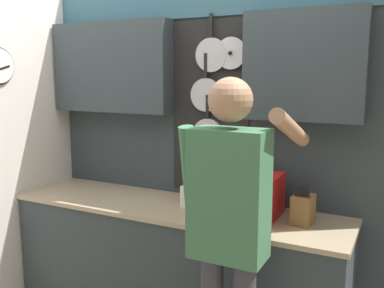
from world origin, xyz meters
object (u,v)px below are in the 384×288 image
at_px(microwave, 238,194).
at_px(knife_block, 303,209).
at_px(person, 230,219).
at_px(utensil_crock, 189,195).

bearing_deg(microwave, knife_block, 0.10).
bearing_deg(knife_block, person, -115.26).
relative_size(microwave, utensil_crock, 1.53).
relative_size(knife_block, utensil_crock, 0.75).
distance_m(utensil_crock, person, 0.74).
bearing_deg(utensil_crock, microwave, -0.18).
bearing_deg(utensil_crock, person, -46.34).
xyz_separation_m(microwave, person, (0.16, -0.53, 0.02)).
bearing_deg(microwave, utensil_crock, 179.82).
bearing_deg(knife_block, utensil_crock, 179.97).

